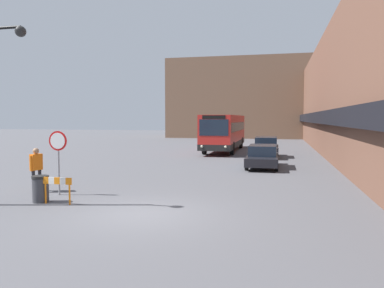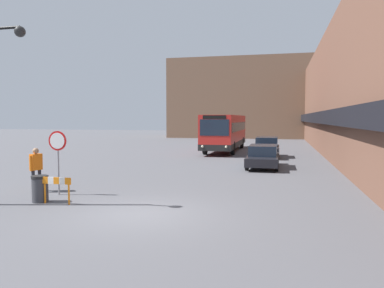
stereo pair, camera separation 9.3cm
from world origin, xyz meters
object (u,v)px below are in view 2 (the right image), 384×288
Objects in this scene: city_bus at (225,132)px; parked_car_front at (263,156)px; parked_car_middle at (267,147)px; trash_bin at (40,189)px; construction_barricade at (57,185)px; stop_sign at (58,148)px; pedestrian at (36,165)px.

city_bus is 11.71m from parked_car_front.
parked_car_middle is 19.19m from trash_bin.
city_bus is 22.72m from construction_barricade.
stop_sign reaches higher than construction_barricade.
city_bus is 6.59× the size of pedestrian.
construction_barricade is (0.77, -0.15, 0.19)m from trash_bin.
parked_car_middle is 3.96× the size of construction_barricade.
parked_car_middle reaches higher than construction_barricade.
pedestrian is (-1.28, 0.42, -0.74)m from stop_sign.
stop_sign is 1.85m from trash_bin.
pedestrian is at bearing -131.67° from parked_car_front.
parked_car_front is at bearing 57.44° from trash_bin.
city_bus is at bearing 109.62° from parked_car_front.
parked_car_front is 13.03m from pedestrian.
trash_bin is at bearing -86.17° from stop_sign.
construction_barricade is (0.85, -1.42, -1.15)m from stop_sign.
pedestrian is 2.25m from trash_bin.
trash_bin is at bearing -98.58° from city_bus.
pedestrian is 2.85m from construction_barricade.
parked_car_front is 12.60m from stop_sign.
pedestrian is (-8.66, -16.05, 0.31)m from parked_car_middle.
construction_barricade is at bearing -96.61° from city_bus.
parked_car_middle is (0.00, 6.32, 0.07)m from parked_car_front.
city_bus is 22.69m from trash_bin.
pedestrian is at bearing 139.33° from construction_barricade.
pedestrian is at bearing 162.06° from stop_sign.
parked_car_middle is at bearing -49.96° from city_bus.
city_bus is at bearing 130.04° from parked_car_middle.
trash_bin is (-7.29, -11.42, -0.22)m from parked_car_front.
stop_sign is at bearing -114.13° from parked_car_middle.
pedestrian reaches higher than parked_car_front.
parked_car_front is 2.62× the size of pedestrian.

